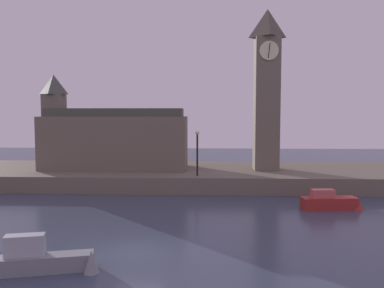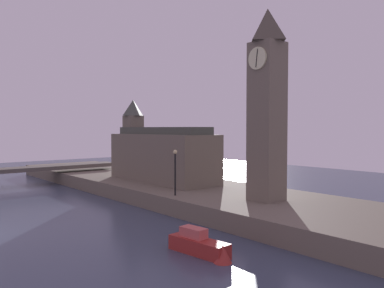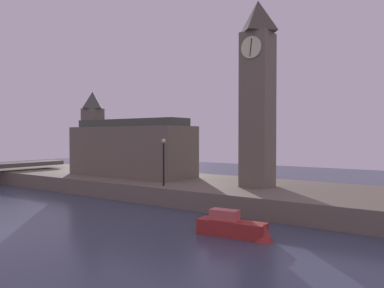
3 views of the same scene
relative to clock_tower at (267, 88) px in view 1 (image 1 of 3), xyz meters
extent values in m
plane|color=#384256|center=(-9.23, -19.59, -9.50)|extent=(120.00, 120.00, 0.00)
cube|color=#6B6051|center=(-9.23, 0.41, -8.75)|extent=(70.00, 12.00, 1.50)
cube|color=#6B6051|center=(0.00, 0.01, -1.60)|extent=(2.35, 2.35, 12.81)
cylinder|color=beige|center=(0.00, -1.23, 3.41)|extent=(1.78, 0.12, 1.78)
cube|color=black|center=(0.00, -1.30, 3.41)|extent=(0.23, 0.04, 1.42)
pyramid|color=#4A4339|center=(0.00, 0.01, 6.16)|extent=(2.58, 2.58, 2.71)
cube|color=#6B6051|center=(-15.01, 0.32, -5.39)|extent=(14.28, 5.07, 5.23)
cube|color=#6B6051|center=(-21.19, 0.32, -4.28)|extent=(1.92, 1.92, 7.44)
pyramid|color=#474C42|center=(-21.19, 0.32, 0.43)|extent=(2.11, 2.11, 1.97)
cube|color=#42473D|center=(-15.01, 0.32, -2.37)|extent=(13.57, 3.04, 0.80)
cylinder|color=black|center=(-6.63, -4.31, -6.18)|extent=(0.16, 0.16, 3.64)
sphere|color=#F2E099|center=(-6.63, -4.31, -4.18)|extent=(0.36, 0.36, 0.36)
cube|color=gray|center=(-13.21, -22.53, -9.12)|extent=(4.88, 2.04, 0.76)
cube|color=#A8ADB2|center=(-13.78, -22.53, -8.28)|extent=(1.80, 1.03, 0.93)
cone|color=gray|center=(-10.81, -22.53, -9.08)|extent=(1.00, 1.00, 1.20)
cube|color=maroon|center=(3.24, -10.13, -9.06)|extent=(4.12, 1.58, 0.88)
cube|color=#CC5651|center=(2.76, -10.13, -8.33)|extent=(1.73, 0.98, 0.59)
cone|color=maroon|center=(5.25, -10.13, -9.02)|extent=(1.14, 1.14, 1.01)
camera|label=1|loc=(-5.64, -39.61, -2.42)|focal=37.57mm
camera|label=2|loc=(20.26, -24.91, -2.11)|focal=36.29mm
camera|label=3|loc=(13.91, -29.10, -3.75)|focal=35.50mm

